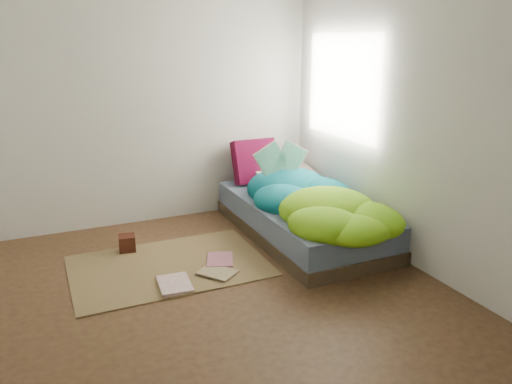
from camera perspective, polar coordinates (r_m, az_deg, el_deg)
ground at (r=3.89m, az=-5.63°, el=-11.28°), size 3.50×3.50×0.00m
room_walls at (r=3.44m, az=-6.26°, el=13.36°), size 3.54×3.54×2.62m
bed at (r=4.88m, az=5.22°, el=-3.05°), size 1.00×2.00×0.34m
duvet at (r=4.59m, az=6.67°, el=0.10°), size 0.96×1.84×0.34m
rug at (r=4.33m, az=-9.90°, el=-8.31°), size 1.60×1.10×0.01m
pillow_floral at (r=5.47m, az=3.08°, el=1.92°), size 0.66×0.42×0.15m
pillow_magenta at (r=5.41m, az=-0.14°, el=3.53°), size 0.47×0.15×0.47m
open_book at (r=4.89m, az=2.91°, el=4.94°), size 0.45×0.14×0.27m
wooden_box at (r=4.66m, az=-14.52°, el=-5.66°), size 0.16×0.16×0.14m
floor_book_a at (r=3.96m, az=-11.02°, el=-10.56°), size 0.27×0.35×0.03m
floor_book_b at (r=4.33m, az=-5.66°, el=-7.80°), size 0.31×0.36×0.03m
floor_book_c at (r=4.04m, az=-5.29°, el=-9.75°), size 0.34×0.36×0.02m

